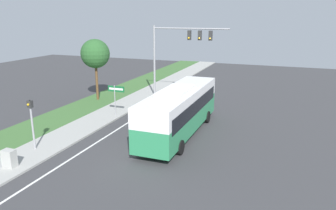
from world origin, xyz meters
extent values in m
plane|color=#38383A|center=(0.00, 0.00, 0.00)|extent=(80.00, 80.00, 0.00)
cube|color=#9E9E99|center=(-6.20, 0.00, 0.06)|extent=(2.80, 80.00, 0.12)
cube|color=#3D6633|center=(-9.40, 0.00, 0.05)|extent=(3.60, 80.00, 0.10)
cube|color=silver|center=(-3.60, 0.00, 0.00)|extent=(0.14, 30.00, 0.01)
cube|color=#2D8956|center=(0.99, 4.09, 1.19)|extent=(2.43, 10.51, 1.52)
cube|color=white|center=(0.99, 4.09, 2.57)|extent=(2.43, 10.51, 1.24)
cube|color=black|center=(0.99, 4.09, 2.15)|extent=(2.47, 9.67, 0.94)
cube|color=white|center=(0.99, 3.30, 3.32)|extent=(1.70, 3.68, 0.24)
cylinder|color=black|center=(-0.17, 7.34, 0.45)|extent=(0.28, 0.90, 0.90)
cylinder|color=black|center=(2.15, 7.34, 0.45)|extent=(0.28, 0.90, 0.90)
cylinder|color=black|center=(-0.17, 0.83, 0.45)|extent=(0.28, 0.90, 0.90)
cylinder|color=black|center=(2.15, 0.83, 0.45)|extent=(0.28, 0.90, 0.90)
cylinder|color=#939399|center=(-5.05, 13.73, 3.57)|extent=(0.20, 0.20, 7.14)
cylinder|color=#939399|center=(-1.33, 13.73, 6.89)|extent=(7.45, 0.14, 0.14)
cube|color=#2D2D2D|center=(-1.42, 13.73, 6.27)|extent=(0.32, 0.28, 0.90)
sphere|color=yellow|center=(-1.42, 13.55, 6.03)|extent=(0.18, 0.18, 0.18)
cube|color=#2D2D2D|center=(-0.39, 13.73, 6.27)|extent=(0.32, 0.28, 0.90)
sphere|color=yellow|center=(-0.39, 13.55, 6.03)|extent=(0.18, 0.18, 0.18)
cube|color=#2D2D2D|center=(0.63, 13.73, 6.27)|extent=(0.32, 0.28, 0.90)
sphere|color=yellow|center=(0.63, 13.55, 6.03)|extent=(0.18, 0.18, 0.18)
cylinder|color=#939399|center=(-6.44, -1.84, 1.61)|extent=(0.12, 0.12, 3.21)
cube|color=#2D2D2D|center=(-6.44, -1.84, 2.99)|extent=(0.28, 0.24, 0.44)
sphere|color=yellow|center=(-6.44, -1.99, 2.99)|extent=(0.14, 0.14, 0.14)
cylinder|color=#939399|center=(-5.31, 6.12, 1.32)|extent=(0.08, 0.08, 2.65)
cube|color=#145B2D|center=(-5.16, 6.12, 2.36)|extent=(1.48, 0.03, 0.48)
cube|color=white|center=(-5.16, 6.10, 2.36)|extent=(1.26, 0.01, 0.17)
cube|color=#A8A8A3|center=(-5.90, -4.31, 0.61)|extent=(0.70, 0.47, 0.98)
cylinder|color=brown|center=(-9.63, 10.18, 1.93)|extent=(0.24, 0.24, 3.66)
sphere|color=#285628|center=(-9.63, 10.18, 4.58)|extent=(2.75, 2.75, 2.75)
camera|label=1|loc=(8.02, -16.47, 8.12)|focal=35.00mm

